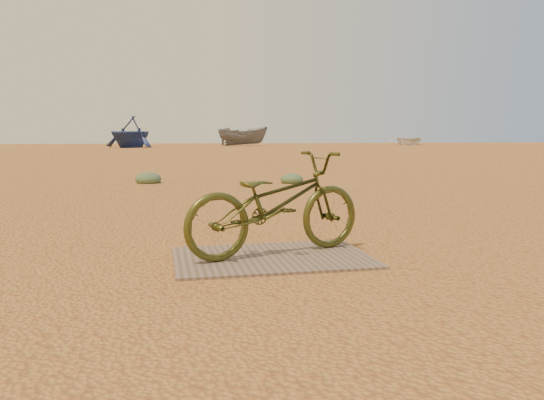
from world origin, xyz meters
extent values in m
plane|color=#B9803F|center=(0.00, 0.00, 0.00)|extent=(120.00, 120.00, 0.00)
cube|color=#7D6455|center=(-0.04, 0.24, 0.01)|extent=(1.63, 1.08, 0.02)
imported|color=#424517|center=(0.01, 0.32, 0.46)|extent=(1.75, 1.05, 0.87)
imported|color=navy|center=(-3.14, 39.92, 1.26)|extent=(6.12, 6.30, 2.53)
imported|color=slate|center=(6.62, 44.50, 0.88)|extent=(4.77, 2.44, 1.76)
imported|color=white|center=(23.88, 46.04, 0.54)|extent=(5.31, 6.20, 1.08)
ellipsoid|color=#5D744D|center=(-1.19, 7.64, 0.00)|extent=(0.55, 0.55, 0.30)
ellipsoid|color=#5D744D|center=(1.82, 6.98, 0.00)|extent=(0.49, 0.49, 0.27)
camera|label=1|loc=(-0.95, -4.01, 1.04)|focal=35.00mm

